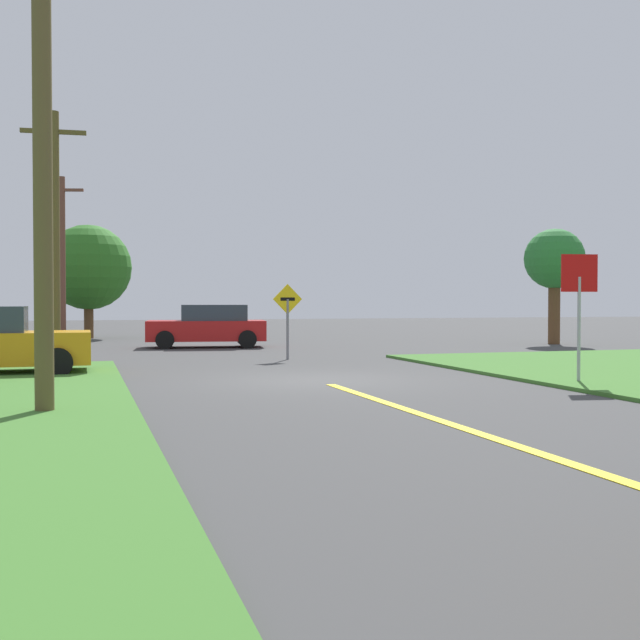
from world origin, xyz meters
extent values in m
plane|color=#404040|center=(0.00, 0.00, 0.00)|extent=(120.00, 120.00, 0.00)
cube|color=yellow|center=(0.00, -8.00, 0.01)|extent=(0.20, 14.00, 0.01)
cylinder|color=#9EA0A8|center=(4.95, -2.50, 1.12)|extent=(0.07, 0.07, 2.24)
cube|color=red|center=(4.95, -2.50, 2.32)|extent=(0.77, 0.19, 0.78)
cylinder|color=black|center=(-5.45, 4.02, 0.34)|extent=(0.68, 0.22, 0.68)
cylinder|color=black|center=(-5.46, 2.30, 0.34)|extent=(0.68, 0.22, 0.68)
cube|color=red|center=(-0.41, 12.99, 0.64)|extent=(4.66, 2.58, 0.76)
cube|color=#2D3842|center=(-0.11, 12.95, 1.32)|extent=(2.66, 2.06, 0.60)
cylinder|color=black|center=(-2.03, 12.25, 0.34)|extent=(0.70, 0.32, 0.68)
cylinder|color=black|center=(-1.76, 14.16, 0.34)|extent=(0.70, 0.32, 0.68)
cylinder|color=black|center=(0.95, 11.82, 0.34)|extent=(0.70, 0.32, 0.68)
cylinder|color=black|center=(1.22, 13.73, 0.34)|extent=(0.70, 0.32, 0.68)
cylinder|color=brown|center=(-5.48, -3.79, 4.59)|extent=(0.28, 0.28, 9.19)
cylinder|color=brown|center=(-5.66, 7.10, 3.57)|extent=(0.31, 0.31, 7.15)
cube|color=brown|center=(-5.66, 7.10, 6.58)|extent=(1.80, 0.26, 0.12)
cylinder|color=brown|center=(-5.70, 18.00, 3.50)|extent=(0.27, 0.27, 7.00)
cube|color=brown|center=(-5.70, 18.00, 6.44)|extent=(1.77, 0.58, 0.12)
cylinder|color=slate|center=(0.94, 6.02, 0.90)|extent=(0.08, 0.08, 1.81)
cube|color=yellow|center=(0.94, 6.02, 1.81)|extent=(0.91, 0.07, 0.91)
cube|color=black|center=(0.94, 6.02, 1.81)|extent=(0.45, 0.06, 0.10)
cylinder|color=brown|center=(13.56, 10.98, 1.26)|extent=(0.48, 0.48, 2.52)
sphere|color=#2A7731|center=(13.56, 10.98, 3.50)|extent=(2.45, 2.45, 2.45)
cylinder|color=brown|center=(-4.61, 21.86, 0.88)|extent=(0.44, 0.44, 1.76)
sphere|color=#296B1F|center=(-4.61, 21.86, 3.38)|extent=(4.03, 4.03, 4.03)
camera|label=1|loc=(-4.93, -16.08, 1.71)|focal=43.02mm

